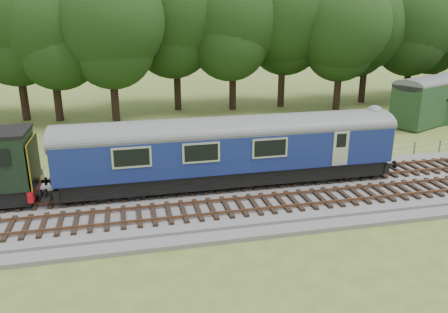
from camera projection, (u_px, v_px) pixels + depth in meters
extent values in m
plane|color=#4E5D22|center=(233.00, 200.00, 22.93)|extent=(120.00, 120.00, 0.00)
cube|color=#4C4C4F|center=(233.00, 197.00, 22.88)|extent=(70.00, 7.00, 0.35)
cube|color=brown|center=(230.00, 187.00, 23.41)|extent=(66.50, 0.07, 0.14)
cube|color=brown|center=(224.00, 178.00, 24.74)|extent=(66.50, 0.07, 0.14)
cube|color=brown|center=(245.00, 210.00, 20.63)|extent=(66.50, 0.07, 0.14)
cube|color=brown|center=(237.00, 198.00, 21.96)|extent=(66.50, 0.07, 0.14)
cube|color=black|center=(229.00, 172.00, 23.94)|extent=(17.46, 2.52, 0.85)
cube|color=navy|center=(230.00, 148.00, 23.49)|extent=(18.00, 2.80, 2.05)
cube|color=gold|center=(379.00, 144.00, 25.54)|extent=(0.06, 2.74, 1.30)
cube|color=black|center=(330.00, 168.00, 25.28)|extent=(2.60, 2.00, 0.55)
cube|color=black|center=(118.00, 185.00, 22.71)|extent=(2.60, 2.00, 0.55)
cube|color=black|center=(4.00, 159.00, 21.04)|extent=(2.40, 2.55, 2.60)
cube|color=#A90D13|center=(35.00, 188.00, 21.79)|extent=(0.25, 2.60, 0.55)
cube|color=gold|center=(34.00, 161.00, 21.39)|extent=(0.06, 2.55, 2.30)
imported|color=#E23C0B|center=(66.00, 185.00, 21.47)|extent=(0.84, 0.79, 1.93)
cube|color=#18361C|center=(433.00, 111.00, 39.14)|extent=(2.84, 2.84, 2.22)
cube|color=black|center=(435.00, 97.00, 38.77)|extent=(3.13, 3.13, 0.18)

